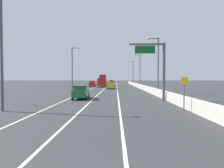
# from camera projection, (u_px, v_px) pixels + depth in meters

# --- Properties ---
(ground_plane) EXTENTS (320.00, 320.00, 0.00)m
(ground_plane) POSITION_uv_depth(u_px,v_px,m) (112.00, 87.00, 67.40)
(ground_plane) COLOR #2D2D30
(lane_stripe_left) EXTENTS (0.16, 130.00, 0.00)m
(lane_stripe_left) POSITION_uv_depth(u_px,v_px,m) (93.00, 88.00, 58.51)
(lane_stripe_left) COLOR silver
(lane_stripe_left) RESTS_ON ground_plane
(lane_stripe_center) EXTENTS (0.16, 130.00, 0.00)m
(lane_stripe_center) POSITION_uv_depth(u_px,v_px,m) (105.00, 88.00, 58.44)
(lane_stripe_center) COLOR silver
(lane_stripe_center) RESTS_ON ground_plane
(lane_stripe_right) EXTENTS (0.16, 130.00, 0.00)m
(lane_stripe_right) POSITION_uv_depth(u_px,v_px,m) (117.00, 88.00, 58.38)
(lane_stripe_right) COLOR silver
(lane_stripe_right) RESTS_ON ground_plane
(jersey_barrier_right) EXTENTS (0.60, 120.00, 1.10)m
(jersey_barrier_right) POSITION_uv_depth(u_px,v_px,m) (147.00, 89.00, 43.24)
(jersey_barrier_right) COLOR #B2ADA3
(jersey_barrier_right) RESTS_ON ground_plane
(overhead_sign_gantry) EXTENTS (4.68, 0.36, 7.50)m
(overhead_sign_gantry) POSITION_uv_depth(u_px,v_px,m) (158.00, 64.00, 25.91)
(overhead_sign_gantry) COLOR #47474C
(overhead_sign_gantry) RESTS_ON ground_plane
(speed_advisory_sign) EXTENTS (0.60, 0.11, 3.00)m
(speed_advisory_sign) POSITION_uv_depth(u_px,v_px,m) (184.00, 91.00, 17.36)
(speed_advisory_sign) COLOR #4C4C51
(speed_advisory_sign) RESTS_ON ground_plane
(lamp_post_right_second) EXTENTS (2.14, 0.44, 10.18)m
(lamp_post_right_second) POSITION_uv_depth(u_px,v_px,m) (157.00, 62.00, 35.85)
(lamp_post_right_second) COLOR #4C4C51
(lamp_post_right_second) RESTS_ON ground_plane
(lamp_post_right_third) EXTENTS (2.14, 0.44, 10.18)m
(lamp_post_right_third) POSITION_uv_depth(u_px,v_px,m) (139.00, 68.00, 60.57)
(lamp_post_right_third) COLOR #4C4C51
(lamp_post_right_third) RESTS_ON ground_plane
(lamp_post_right_fourth) EXTENTS (2.14, 0.44, 10.18)m
(lamp_post_right_fourth) POSITION_uv_depth(u_px,v_px,m) (132.00, 71.00, 85.29)
(lamp_post_right_fourth) COLOR #4C4C51
(lamp_post_right_fourth) RESTS_ON ground_plane
(lamp_post_left_near) EXTENTS (2.14, 0.44, 10.18)m
(lamp_post_left_near) POSITION_uv_depth(u_px,v_px,m) (4.00, 45.00, 17.46)
(lamp_post_left_near) COLOR #4C4C51
(lamp_post_left_near) RESTS_ON ground_plane
(lamp_post_left_mid) EXTENTS (2.14, 0.44, 10.18)m
(lamp_post_left_mid) POSITION_uv_depth(u_px,v_px,m) (73.00, 66.00, 47.12)
(lamp_post_left_mid) COLOR #4C4C51
(lamp_post_left_mid) RESTS_ON ground_plane
(car_yellow_0) EXTENTS (1.79, 4.68, 1.92)m
(car_yellow_0) POSITION_uv_depth(u_px,v_px,m) (110.00, 85.00, 53.59)
(car_yellow_0) COLOR gold
(car_yellow_0) RESTS_ON ground_plane
(car_blue_1) EXTENTS (1.90, 4.32, 2.01)m
(car_blue_1) POSITION_uv_depth(u_px,v_px,m) (99.00, 82.00, 94.20)
(car_blue_1) COLOR #1E389E
(car_blue_1) RESTS_ON ground_plane
(car_red_2) EXTENTS (1.86, 4.67, 1.93)m
(car_red_2) POSITION_uv_depth(u_px,v_px,m) (92.00, 84.00, 65.84)
(car_red_2) COLOR red
(car_red_2) RESTS_ON ground_plane
(car_black_3) EXTENTS (1.86, 4.64, 1.95)m
(car_black_3) POSITION_uv_depth(u_px,v_px,m) (112.00, 83.00, 81.74)
(car_black_3) COLOR black
(car_black_3) RESTS_ON ground_plane
(car_green_4) EXTENTS (2.05, 4.71, 1.89)m
(car_green_4) POSITION_uv_depth(u_px,v_px,m) (81.00, 92.00, 28.01)
(car_green_4) COLOR #196033
(car_green_4) RESTS_ON ground_plane
(car_silver_5) EXTENTS (2.04, 4.32, 2.14)m
(car_silver_5) POSITION_uv_depth(u_px,v_px,m) (99.00, 82.00, 87.16)
(car_silver_5) COLOR #B7B7BC
(car_silver_5) RESTS_ON ground_plane
(box_truck) EXTENTS (2.48, 8.98, 4.02)m
(box_truck) POSITION_uv_depth(u_px,v_px,m) (102.00, 81.00, 66.02)
(box_truck) COLOR #A51E19
(box_truck) RESTS_ON ground_plane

